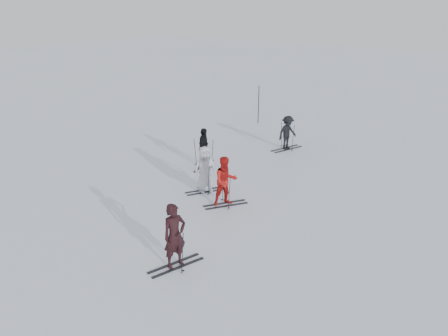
% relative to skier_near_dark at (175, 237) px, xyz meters
% --- Properties ---
extents(ground, '(120.00, 120.00, 0.00)m').
position_rel_skier_near_dark_xyz_m(ground, '(-1.87, 3.82, -0.92)').
color(ground, silver).
rests_on(ground, ground).
extents(skier_near_dark, '(0.62, 0.77, 1.85)m').
position_rel_skier_near_dark_xyz_m(skier_near_dark, '(0.00, 0.00, 0.00)').
color(skier_near_dark, black).
rests_on(skier_near_dark, ground).
extents(skier_red, '(1.05, 1.10, 1.80)m').
position_rel_skier_near_dark_xyz_m(skier_red, '(-1.17, 3.96, -0.02)').
color(skier_red, '#AF1813').
rests_on(skier_red, ground).
extents(skier_grey, '(0.93, 1.04, 1.78)m').
position_rel_skier_near_dark_xyz_m(skier_grey, '(-2.51, 4.48, -0.03)').
color(skier_grey, silver).
rests_on(skier_grey, ground).
extents(skier_uphill_left, '(0.73, 1.08, 1.71)m').
position_rel_skier_near_dark_xyz_m(skier_uphill_left, '(-4.27, 6.60, -0.07)').
color(skier_uphill_left, black).
rests_on(skier_uphill_left, ground).
extents(skier_uphill_far, '(0.92, 1.21, 1.65)m').
position_rel_skier_near_dark_xyz_m(skier_uphill_far, '(-2.46, 10.92, -0.10)').
color(skier_uphill_far, black).
rests_on(skier_uphill_far, ground).
extents(skis_near_dark, '(1.88, 1.35, 1.23)m').
position_rel_skier_near_dark_xyz_m(skis_near_dark, '(0.00, 0.00, -0.31)').
color(skis_near_dark, black).
rests_on(skis_near_dark, ground).
extents(skis_red, '(1.88, 1.66, 1.21)m').
position_rel_skier_near_dark_xyz_m(skis_red, '(-1.17, 3.96, -0.32)').
color(skis_red, black).
rests_on(skis_red, ground).
extents(skis_grey, '(1.83, 1.56, 1.18)m').
position_rel_skier_near_dark_xyz_m(skis_grey, '(-2.51, 4.48, -0.33)').
color(skis_grey, black).
rests_on(skis_grey, ground).
extents(skis_uphill_left, '(1.99, 1.48, 1.30)m').
position_rel_skier_near_dark_xyz_m(skis_uphill_left, '(-4.27, 6.60, -0.28)').
color(skis_uphill_left, black).
rests_on(skis_uphill_left, ground).
extents(skis_uphill_far, '(2.04, 1.50, 1.33)m').
position_rel_skier_near_dark_xyz_m(skis_uphill_far, '(-2.46, 10.92, -0.26)').
color(skis_uphill_far, black).
rests_on(skis_uphill_far, ground).
extents(piste_marker, '(0.07, 0.07, 2.23)m').
position_rel_skier_near_dark_xyz_m(piste_marker, '(-6.27, 14.34, 0.19)').
color(piste_marker, black).
rests_on(piste_marker, ground).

